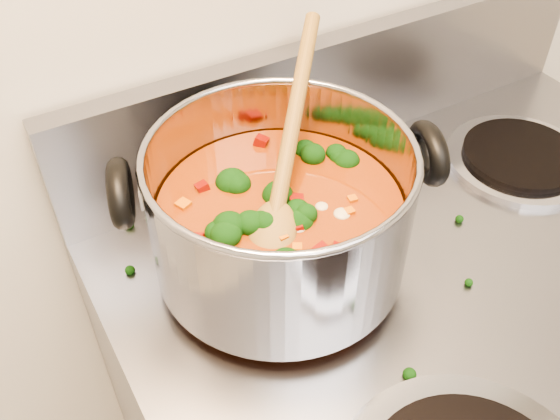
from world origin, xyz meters
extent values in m
cube|color=gray|center=(-0.06, 1.48, 1.00)|extent=(0.78, 0.03, 0.16)
cylinder|color=#A5A5AD|center=(-0.24, 1.31, 0.92)|extent=(0.19, 0.19, 0.01)
cylinder|color=black|center=(-0.24, 1.31, 0.93)|extent=(0.15, 0.15, 0.01)
cylinder|color=#A5A5AD|center=(0.13, 1.31, 0.92)|extent=(0.19, 0.19, 0.01)
cylinder|color=black|center=(0.13, 1.31, 0.93)|extent=(0.15, 0.15, 0.01)
cylinder|color=#98979F|center=(-0.25, 1.31, 1.01)|extent=(0.27, 0.27, 0.14)
torus|color=#98979F|center=(-0.25, 1.31, 1.08)|extent=(0.27, 0.27, 0.01)
cylinder|color=#8D320C|center=(-0.25, 1.31, 0.98)|extent=(0.25, 0.25, 0.08)
torus|color=black|center=(-0.39, 1.36, 1.06)|extent=(0.04, 0.08, 0.08)
torus|color=black|center=(-0.11, 1.26, 1.06)|extent=(0.04, 0.08, 0.08)
ellipsoid|color=black|center=(-0.29, 1.25, 1.02)|extent=(0.04, 0.04, 0.03)
ellipsoid|color=black|center=(-0.34, 1.32, 1.02)|extent=(0.04, 0.04, 0.03)
ellipsoid|color=black|center=(-0.18, 1.34, 1.02)|extent=(0.04, 0.04, 0.03)
ellipsoid|color=black|center=(-0.25, 1.22, 1.02)|extent=(0.04, 0.04, 0.03)
ellipsoid|color=black|center=(-0.20, 1.24, 1.02)|extent=(0.04, 0.04, 0.03)
ellipsoid|color=black|center=(-0.29, 1.40, 1.02)|extent=(0.04, 0.04, 0.03)
ellipsoid|color=black|center=(-0.22, 1.32, 1.02)|extent=(0.04, 0.04, 0.03)
ellipsoid|color=black|center=(-0.24, 1.28, 1.02)|extent=(0.04, 0.04, 0.03)
ellipsoid|color=maroon|center=(-0.29, 1.21, 1.02)|extent=(0.01, 0.01, 0.01)
ellipsoid|color=maroon|center=(-0.30, 1.39, 1.02)|extent=(0.01, 0.01, 0.01)
ellipsoid|color=maroon|center=(-0.26, 1.29, 1.02)|extent=(0.01, 0.01, 0.01)
ellipsoid|color=maroon|center=(-0.21, 1.23, 1.02)|extent=(0.01, 0.01, 0.01)
ellipsoid|color=maroon|center=(-0.18, 1.25, 1.02)|extent=(0.01, 0.01, 0.01)
ellipsoid|color=maroon|center=(-0.34, 1.35, 1.02)|extent=(0.01, 0.01, 0.01)
ellipsoid|color=maroon|center=(-0.22, 1.28, 1.02)|extent=(0.01, 0.01, 0.01)
ellipsoid|color=maroon|center=(-0.26, 1.24, 1.02)|extent=(0.01, 0.01, 0.01)
ellipsoid|color=maroon|center=(-0.33, 1.31, 1.02)|extent=(0.01, 0.01, 0.01)
ellipsoid|color=maroon|center=(-0.34, 1.28, 1.02)|extent=(0.01, 0.01, 0.01)
ellipsoid|color=#D1610B|center=(-0.31, 1.22, 1.02)|extent=(0.01, 0.01, 0.01)
ellipsoid|color=#D1610B|center=(-0.22, 1.41, 1.02)|extent=(0.01, 0.01, 0.01)
ellipsoid|color=#D1610B|center=(-0.28, 1.22, 1.02)|extent=(0.01, 0.01, 0.01)
ellipsoid|color=#D1610B|center=(-0.16, 1.27, 1.02)|extent=(0.01, 0.01, 0.01)
ellipsoid|color=#D1610B|center=(-0.21, 1.40, 1.02)|extent=(0.01, 0.01, 0.01)
ellipsoid|color=#D1610B|center=(-0.30, 1.21, 1.02)|extent=(0.01, 0.01, 0.01)
ellipsoid|color=#D1610B|center=(-0.23, 1.24, 1.02)|extent=(0.01, 0.01, 0.01)
ellipsoid|color=#D1610B|center=(-0.27, 1.34, 1.02)|extent=(0.01, 0.01, 0.01)
ellipsoid|color=beige|center=(-0.24, 1.22, 1.02)|extent=(0.02, 0.02, 0.01)
ellipsoid|color=beige|center=(-0.24, 1.29, 1.02)|extent=(0.02, 0.02, 0.01)
ellipsoid|color=beige|center=(-0.21, 1.26, 1.02)|extent=(0.02, 0.02, 0.01)
ellipsoid|color=beige|center=(-0.17, 1.28, 1.02)|extent=(0.02, 0.02, 0.01)
ellipsoid|color=beige|center=(-0.33, 1.32, 1.02)|extent=(0.02, 0.02, 0.01)
ellipsoid|color=beige|center=(-0.20, 1.28, 1.02)|extent=(0.02, 0.02, 0.01)
ellipsoid|color=brown|center=(-0.28, 1.28, 1.02)|extent=(0.09, 0.09, 0.05)
cylinder|color=brown|center=(-0.20, 1.37, 1.07)|extent=(0.18, 0.21, 0.12)
ellipsoid|color=black|center=(-0.40, 1.22, 0.92)|extent=(0.01, 0.01, 0.01)
ellipsoid|color=black|center=(-0.22, 1.46, 0.92)|extent=(0.01, 0.01, 0.01)
ellipsoid|color=black|center=(-0.19, 1.09, 0.92)|extent=(0.01, 0.01, 0.01)
ellipsoid|color=black|center=(-0.12, 1.41, 0.92)|extent=(0.01, 0.01, 0.01)
ellipsoid|color=black|center=(-0.42, 1.28, 0.92)|extent=(0.01, 0.01, 0.01)
camera|label=1|loc=(-0.48, 0.91, 1.45)|focal=40.00mm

